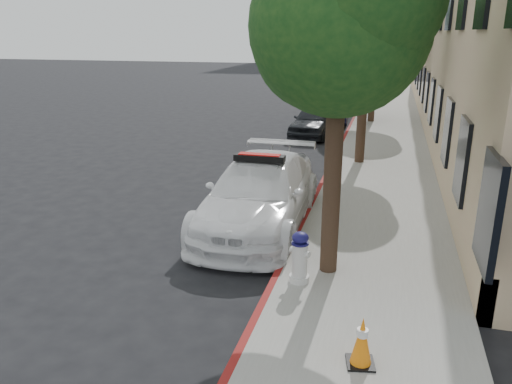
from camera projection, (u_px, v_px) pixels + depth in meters
The scene contains 11 objects.
ground at pixel (212, 222), 11.43m from camera, with size 120.00×120.00×0.00m, color black.
sidewalk at pixel (384, 140), 19.71m from camera, with size 3.20×50.00×0.15m, color gray.
curb_strip at pixel (345, 138), 20.09m from camera, with size 0.12×50.00×0.15m, color maroon.
tree_near at pixel (342, 24), 7.55m from camera, with size 2.92×2.82×5.62m.
tree_mid at pixel (368, 32), 14.94m from camera, with size 2.77×2.64×5.43m.
tree_far at pixel (378, 27), 22.23m from camera, with size 3.10×3.00×5.81m.
police_car at pixel (259, 194), 11.00m from camera, with size 2.20×5.23×1.66m.
parked_car_mid at pixel (314, 121), 20.76m from camera, with size 1.50×3.74×1.27m, color black.
parked_car_far at pixel (332, 104), 24.42m from camera, with size 1.66×4.77×1.57m, color #151935.
fire_hydrant at pixel (300, 258), 8.28m from camera, with size 0.38×0.34×0.89m.
traffic_cone at pixel (362, 341), 6.22m from camera, with size 0.41×0.41×0.67m.
Camera 1 is at (3.74, -10.04, 4.16)m, focal length 35.00 mm.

